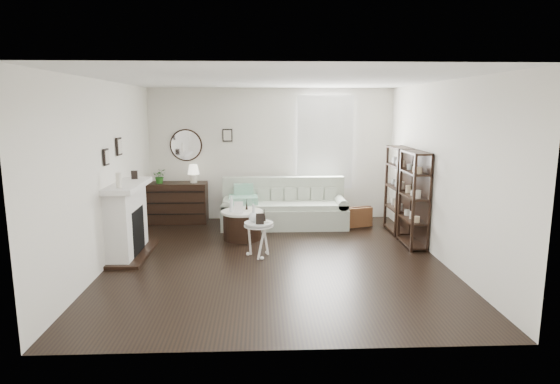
{
  "coord_description": "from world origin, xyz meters",
  "views": [
    {
      "loc": [
        -0.23,
        -6.91,
        2.31
      ],
      "look_at": [
        0.09,
        0.8,
        0.91
      ],
      "focal_mm": 30.0,
      "sensor_mm": 36.0,
      "label": 1
    }
  ],
  "objects_px": {
    "sofa": "(284,210)",
    "pedestal_table": "(259,225)",
    "drum_table": "(242,225)",
    "dresser": "(177,203)"
  },
  "relations": [
    {
      "from": "dresser",
      "to": "drum_table",
      "type": "distance_m",
      "value": 1.9
    },
    {
      "from": "drum_table",
      "to": "pedestal_table",
      "type": "bearing_deg",
      "value": -73.86
    },
    {
      "from": "sofa",
      "to": "dresser",
      "type": "height_order",
      "value": "sofa"
    },
    {
      "from": "sofa",
      "to": "pedestal_table",
      "type": "xyz_separation_m",
      "value": [
        -0.49,
        -1.93,
        0.19
      ]
    },
    {
      "from": "sofa",
      "to": "pedestal_table",
      "type": "distance_m",
      "value": 2.0
    },
    {
      "from": "sofa",
      "to": "dresser",
      "type": "distance_m",
      "value": 2.2
    },
    {
      "from": "dresser",
      "to": "pedestal_table",
      "type": "bearing_deg",
      "value": -54.29
    },
    {
      "from": "dresser",
      "to": "drum_table",
      "type": "relative_size",
      "value": 1.66
    },
    {
      "from": "drum_table",
      "to": "pedestal_table",
      "type": "height_order",
      "value": "pedestal_table"
    },
    {
      "from": "dresser",
      "to": "drum_table",
      "type": "bearing_deg",
      "value": -43.37
    }
  ]
}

